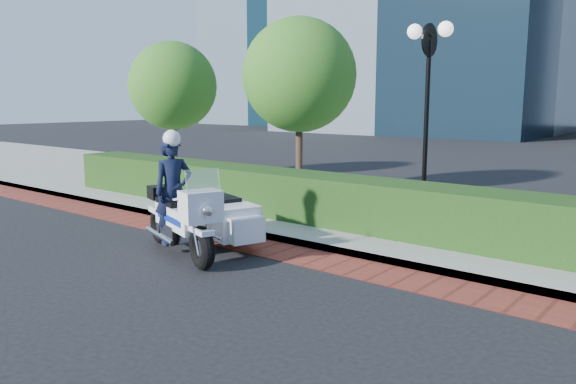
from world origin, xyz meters
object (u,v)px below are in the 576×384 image
Objects in this scene: tree_b at (299,75)px; lamppost at (428,90)px; police_motorcycle at (197,210)px; tree_a at (173,86)px.

lamppost is at bearing -16.11° from tree_b.
tree_b is 6.88m from police_motorcycle.
police_motorcycle is at bearing -115.79° from lamppost.
lamppost is 1.57× the size of police_motorcycle.
tree_b is 1.83× the size of police_motorcycle.
lamppost reaches higher than police_motorcycle.
tree_a is at bearing 180.00° from tree_b.
tree_a is at bearing 172.59° from lamppost.
police_motorcycle is (7.77, -5.92, -2.46)m from tree_a.
lamppost is 5.58m from police_motorcycle.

